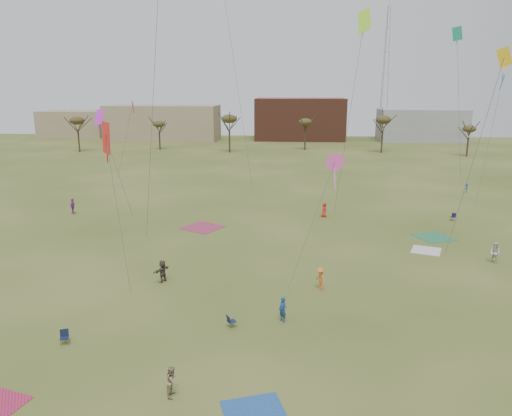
# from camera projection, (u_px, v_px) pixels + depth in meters

# --- Properties ---
(ground) EXTENTS (260.00, 260.00, 0.00)m
(ground) POSITION_uv_depth(u_px,v_px,m) (241.00, 344.00, 29.30)
(ground) COLOR #3E5219
(ground) RESTS_ON ground
(flyer_near_right) EXTENTS (0.72, 0.74, 1.72)m
(flyer_near_right) POSITION_uv_depth(u_px,v_px,m) (283.00, 310.00, 31.87)
(flyer_near_right) COLOR navy
(flyer_near_right) RESTS_ON ground
(spectator_fore_b) EXTENTS (0.64, 0.81, 1.63)m
(spectator_fore_b) POSITION_uv_depth(u_px,v_px,m) (172.00, 381.00, 24.19)
(spectator_fore_b) COLOR #927F5D
(spectator_fore_b) RESTS_ON ground
(spectator_fore_c) EXTENTS (1.29, 1.72, 1.81)m
(spectator_fore_c) POSITION_uv_depth(u_px,v_px,m) (163.00, 271.00, 38.43)
(spectator_fore_c) COLOR brown
(spectator_fore_c) RESTS_ON ground
(flyer_mid_b) EXTENTS (1.06, 1.31, 1.77)m
(flyer_mid_b) POSITION_uv_depth(u_px,v_px,m) (320.00, 279.00, 36.94)
(flyer_mid_b) COLOR orange
(flyer_mid_b) RESTS_ON ground
(spectator_mid_d) EXTENTS (0.52, 1.15, 1.94)m
(spectator_mid_d) POSITION_uv_depth(u_px,v_px,m) (73.00, 206.00, 59.21)
(spectator_mid_d) COLOR #A043A2
(spectator_mid_d) RESTS_ON ground
(spectator_mid_e) EXTENTS (1.14, 1.16, 1.88)m
(spectator_mid_e) POSITION_uv_depth(u_px,v_px,m) (495.00, 253.00, 42.51)
(spectator_mid_e) COLOR silver
(spectator_mid_e) RESTS_ON ground
(flyer_far_b) EXTENTS (0.93, 1.03, 1.76)m
(flyer_far_b) POSITION_uv_depth(u_px,v_px,m) (324.00, 210.00, 57.78)
(flyer_far_b) COLOR red
(flyer_far_b) RESTS_ON ground
(flyer_far_c) EXTENTS (0.68, 0.98, 1.39)m
(flyer_far_c) POSITION_uv_depth(u_px,v_px,m) (466.00, 188.00, 71.21)
(flyer_far_c) COLOR #224D9E
(flyer_far_c) RESTS_ON ground
(blanket_blue) EXTENTS (3.69, 3.69, 0.03)m
(blanket_blue) POSITION_uv_depth(u_px,v_px,m) (255.00, 415.00, 22.90)
(blanket_blue) COLOR #2658A7
(blanket_blue) RESTS_ON ground
(blanket_cream) EXTENTS (3.33, 3.33, 0.03)m
(blanket_cream) POSITION_uv_depth(u_px,v_px,m) (426.00, 251.00, 46.01)
(blanket_cream) COLOR white
(blanket_cream) RESTS_ON ground
(blanket_plum) EXTENTS (5.17, 5.17, 0.03)m
(blanket_plum) POSITION_uv_depth(u_px,v_px,m) (203.00, 228.00, 53.55)
(blanket_plum) COLOR #A43255
(blanket_plum) RESTS_ON ground
(blanket_olive) EXTENTS (4.40, 4.40, 0.03)m
(blanket_olive) POSITION_uv_depth(u_px,v_px,m) (434.00, 237.00, 50.03)
(blanket_olive) COLOR #2D7C51
(blanket_olive) RESTS_ON ground
(camp_chair_left) EXTENTS (0.67, 0.69, 0.87)m
(camp_chair_left) POSITION_uv_depth(u_px,v_px,m) (65.00, 340.00, 29.21)
(camp_chair_left) COLOR #131A36
(camp_chair_left) RESTS_ON ground
(camp_chair_center) EXTENTS (0.73, 0.72, 0.87)m
(camp_chair_center) POSITION_uv_depth(u_px,v_px,m) (231.00, 324.00, 31.25)
(camp_chair_center) COLOR #161F3D
(camp_chair_center) RESTS_ON ground
(camp_chair_right) EXTENTS (0.74, 0.74, 0.87)m
(camp_chair_right) POSITION_uv_depth(u_px,v_px,m) (453.00, 218.00, 56.34)
(camp_chair_right) COLOR #131436
(camp_chair_right) RESTS_ON ground
(kites_aloft) EXTENTS (54.40, 50.49, 27.78)m
(kites_aloft) POSITION_uv_depth(u_px,v_px,m) (239.00, 14.00, 49.14)
(kites_aloft) COLOR red
(kites_aloft) RESTS_ON ground
(tree_line) EXTENTS (117.44, 49.32, 8.91)m
(tree_line) POSITION_uv_depth(u_px,v_px,m) (266.00, 126.00, 104.33)
(tree_line) COLOR #3A2B1E
(tree_line) RESTS_ON ground
(building_tan) EXTENTS (32.00, 14.00, 10.00)m
(building_tan) POSITION_uv_depth(u_px,v_px,m) (163.00, 123.00, 141.87)
(building_tan) COLOR #937F60
(building_tan) RESTS_ON ground
(building_brick) EXTENTS (26.00, 16.00, 12.00)m
(building_brick) POSITION_uv_depth(u_px,v_px,m) (300.00, 119.00, 143.57)
(building_brick) COLOR brown
(building_brick) RESTS_ON ground
(building_grey) EXTENTS (24.00, 12.00, 9.00)m
(building_grey) POSITION_uv_depth(u_px,v_px,m) (421.00, 125.00, 139.47)
(building_grey) COLOR gray
(building_grey) RESTS_ON ground
(building_tan_west) EXTENTS (20.00, 12.00, 8.00)m
(building_tan_west) POSITION_uv_depth(u_px,v_px,m) (75.00, 124.00, 151.05)
(building_tan_west) COLOR #937F60
(building_tan_west) RESTS_ON ground
(radio_tower) EXTENTS (1.51, 1.72, 41.00)m
(radio_tower) POSITION_uv_depth(u_px,v_px,m) (385.00, 73.00, 143.39)
(radio_tower) COLOR #9EA3A8
(radio_tower) RESTS_ON ground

